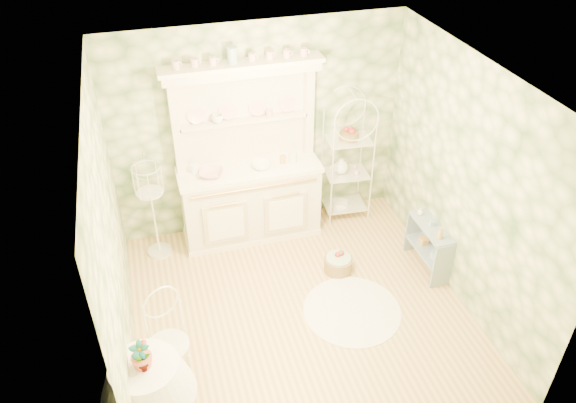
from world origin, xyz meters
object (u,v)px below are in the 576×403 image
object	(u,v)px
round_table	(150,394)
cafe_chair	(168,342)
bakers_rack	(348,153)
side_shelf	(428,247)
floor_basket	(338,262)
kitchen_dresser	(249,158)
birdcage_stand	(153,209)

from	to	relation	value
round_table	cafe_chair	size ratio (longest dim) A/B	0.67
bakers_rack	side_shelf	size ratio (longest dim) A/B	2.70
floor_basket	bakers_rack	bearing A→B (deg)	65.85
round_table	floor_basket	size ratio (longest dim) A/B	1.75
floor_basket	side_shelf	bearing A→B (deg)	-12.49
kitchen_dresser	floor_basket	distance (m)	1.66
floor_basket	round_table	bearing A→B (deg)	-148.53
kitchen_dresser	side_shelf	size ratio (longest dim) A/B	3.22
round_table	side_shelf	bearing A→B (deg)	19.41
kitchen_dresser	round_table	world-z (taller)	kitchen_dresser
side_shelf	birdcage_stand	xyz separation A→B (m)	(-3.09, 1.17, 0.37)
kitchen_dresser	floor_basket	bearing A→B (deg)	-50.21
bakers_rack	side_shelf	xyz separation A→B (m)	(0.56, -1.31, -0.65)
kitchen_dresser	bakers_rack	size ratio (longest dim) A/B	1.19
bakers_rack	round_table	xyz separation A→B (m)	(-2.80, -2.49, -0.63)
kitchen_dresser	round_table	size ratio (longest dim) A/B	3.50
side_shelf	kitchen_dresser	bearing A→B (deg)	140.50
floor_basket	kitchen_dresser	bearing A→B (deg)	129.79
round_table	bakers_rack	bearing A→B (deg)	41.71
bakers_rack	floor_basket	distance (m)	1.45
round_table	birdcage_stand	distance (m)	2.39
side_shelf	cafe_chair	xyz separation A→B (m)	(-3.14, -0.78, 0.18)
cafe_chair	birdcage_stand	bearing A→B (deg)	67.15
floor_basket	cafe_chair	bearing A→B (deg)	-154.17
side_shelf	cafe_chair	distance (m)	3.24
cafe_chair	birdcage_stand	xyz separation A→B (m)	(0.05, 1.95, 0.18)
kitchen_dresser	round_table	xyz separation A→B (m)	(-1.48, -2.42, -0.82)
kitchen_dresser	birdcage_stand	distance (m)	1.30
cafe_chair	round_table	bearing A→B (deg)	-140.01
round_table	floor_basket	xyz separation A→B (m)	(2.31, 1.42, -0.21)
kitchen_dresser	cafe_chair	bearing A→B (deg)	-122.02
kitchen_dresser	cafe_chair	xyz separation A→B (m)	(-1.26, -2.01, -0.66)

